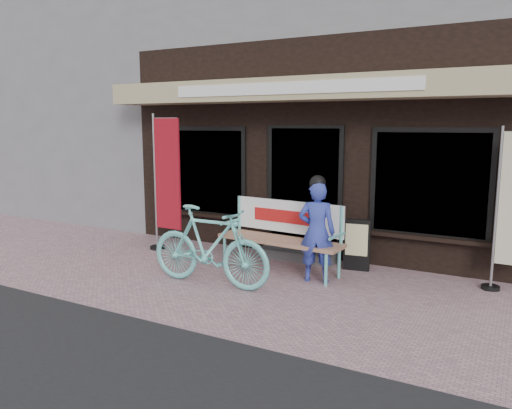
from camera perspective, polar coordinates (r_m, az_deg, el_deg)
The scene contains 8 objects.
ground at distance 6.88m, azimuth -1.22°, elevation -9.63°, with size 70.00×70.00×0.00m, color #AB838C.
storefront at distance 11.12m, azimuth 11.92°, elevation 12.98°, with size 7.00×6.77×6.00m.
neighbor_left_near at distance 16.23m, azimuth -18.22°, elevation 12.22°, with size 10.00×7.00×6.40m, color slate.
bench at distance 7.57m, azimuth 3.14°, elevation -2.99°, with size 2.00×0.66×1.06m.
person at distance 7.07m, azimuth 6.96°, elevation -2.90°, with size 0.60×0.47×1.52m.
bicycle at distance 6.93m, azimuth -5.35°, elevation -4.74°, with size 0.52×1.85×1.11m, color #64C4C0.
nobori_red at distance 8.79m, azimuth -10.30°, elevation 2.63°, with size 0.71×0.28×2.40m.
menu_stand at distance 7.77m, azimuth 11.45°, elevation -4.49°, with size 0.40×0.14×0.79m.
Camera 1 is at (3.26, -5.64, 2.22)m, focal length 35.00 mm.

